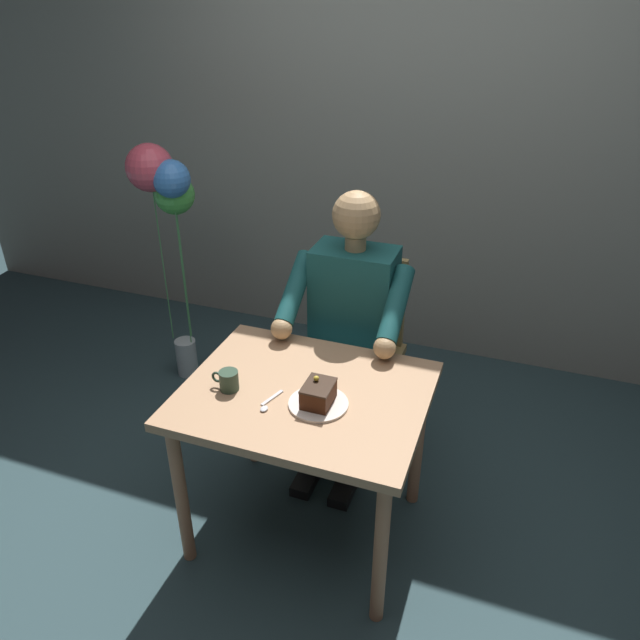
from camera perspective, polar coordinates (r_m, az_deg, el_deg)
ground_plane at (r=2.70m, az=-1.25°, el=-18.91°), size 14.00×14.00×0.00m
cafe_rear_panel at (r=3.45m, az=9.18°, el=20.40°), size 6.40×0.12×3.00m
dining_table at (r=2.28m, az=-1.41°, el=-8.67°), size 0.89×0.73×0.70m
chair at (r=2.88m, az=3.63°, el=-2.15°), size 0.42×0.42×0.92m
seated_person at (r=2.66m, az=2.66°, el=-1.02°), size 0.53×0.58×1.28m
dessert_plate at (r=2.15m, az=-0.15°, el=-7.94°), size 0.21×0.21×0.01m
cake_slice at (r=2.13m, az=-0.16°, el=-6.98°), size 0.10×0.13×0.10m
coffee_cup at (r=2.23m, az=-8.68°, el=-5.64°), size 0.11×0.07×0.08m
dessert_spoon at (r=2.16m, az=-4.97°, el=-7.91°), size 0.05×0.14×0.01m
balloon_display at (r=3.23m, az=-14.48°, el=11.11°), size 0.34×0.28×1.33m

